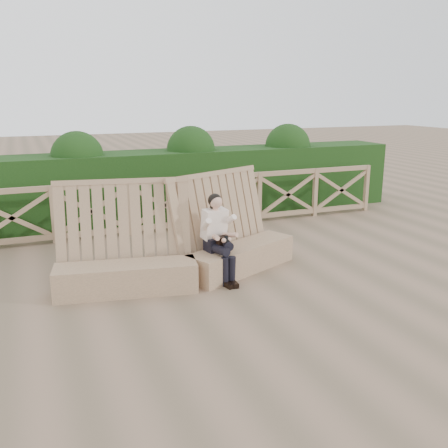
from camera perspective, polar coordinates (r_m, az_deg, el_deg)
name	(u,v)px	position (r m, az deg, el deg)	size (l,w,h in m)	color
ground	(231,292)	(7.19, 0.86, -7.75)	(60.00, 60.00, 0.00)	brown
bench	(185,255)	(7.56, -4.51, -3.50)	(3.90, 1.49, 1.56)	#7E6048
woman	(218,234)	(7.48, -0.67, -1.13)	(0.41, 0.80, 1.30)	black
guardrail	(164,205)	(10.19, -6.88, 2.17)	(10.10, 0.09, 1.10)	#997659
hedge	(149,186)	(11.29, -8.56, 4.36)	(12.00, 1.20, 1.50)	black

